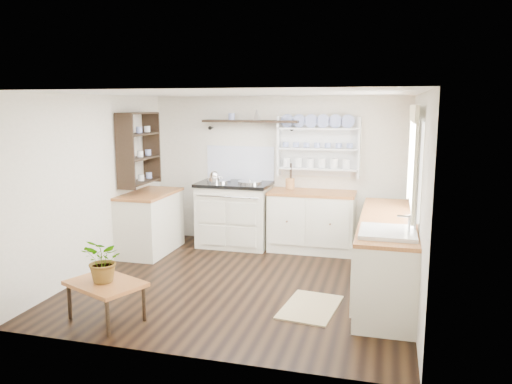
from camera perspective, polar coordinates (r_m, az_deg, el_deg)
floor at (r=6.28m, az=-1.48°, el=-10.28°), size 4.00×3.80×0.01m
wall_back at (r=7.80m, az=2.45°, el=2.43°), size 4.00×0.02×2.30m
wall_right at (r=5.75m, az=17.96°, el=-0.78°), size 0.02×3.80×2.30m
wall_left at (r=6.82m, az=-17.86°, el=0.86°), size 0.02×3.80×2.30m
ceiling at (r=5.89m, az=-1.58°, el=11.20°), size 4.00×3.80×0.01m
window at (r=5.83m, az=17.61°, el=3.51°), size 0.08×1.55×1.22m
aga_cooker at (r=7.75m, az=-2.45°, el=-2.46°), size 1.11×0.77×1.02m
back_cabinets at (r=7.52m, az=6.38°, el=-3.25°), size 1.27×0.63×0.90m
right_cabinets at (r=6.00m, az=14.68°, el=-6.97°), size 0.62×2.43×0.90m
belfast_sink at (r=5.18m, az=14.77°, el=-5.74°), size 0.55×0.60×0.45m
left_cabinets at (r=7.56m, az=-11.98°, el=-3.33°), size 0.62×1.13×0.90m
plate_rack at (r=7.60m, az=7.22°, el=5.24°), size 1.20×0.22×0.90m
high_shelf at (r=7.71m, az=-0.63°, el=8.01°), size 1.50×0.29×0.16m
left_shelving at (r=7.46m, az=-13.25°, el=4.92°), size 0.28×0.80×1.05m
kettle at (r=7.63m, az=-4.76°, el=1.47°), size 0.20×0.20×0.24m
utensil_crock at (r=7.56m, az=3.91°, el=0.96°), size 0.14×0.14×0.16m
center_table at (r=5.36m, az=-16.81°, el=-10.26°), size 0.90×0.78×0.41m
potted_plant at (r=5.27m, az=-16.96°, el=-7.48°), size 0.51×0.48×0.45m
floor_rug at (r=5.58m, az=6.23°, el=-12.93°), size 0.65×0.91×0.02m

